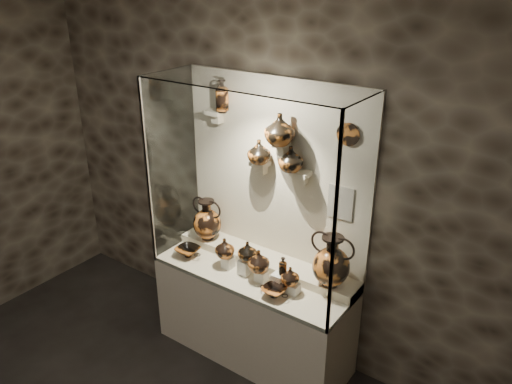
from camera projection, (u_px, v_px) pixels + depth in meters
wall_back at (276, 175)px, 4.05m from camera, size 5.00×0.02×3.20m
plinth at (253, 315)px, 4.30m from camera, size 1.70×0.60×0.80m
front_tier at (253, 274)px, 4.13m from camera, size 1.68×0.58×0.03m
rear_tier at (265, 261)px, 4.24m from camera, size 1.70×0.25×0.10m
back_panel at (276, 175)px, 4.05m from camera, size 1.70×0.03×1.60m
glass_front at (229, 200)px, 3.59m from camera, size 1.70×0.01×1.60m
glass_left at (173, 165)px, 4.26m from camera, size 0.01×0.60×1.60m
glass_right at (355, 216)px, 3.36m from camera, size 0.01×0.60×1.60m
glass_top at (253, 83)px, 3.49m from camera, size 1.70×0.60×0.01m
frame_post_left at (148, 175)px, 4.04m from camera, size 0.02×0.02×1.60m
frame_post_right at (334, 232)px, 3.15m from camera, size 0.02×0.02×1.60m
pedestal_a at (228, 262)px, 4.18m from camera, size 0.09×0.09×0.10m
pedestal_b at (245, 267)px, 4.08m from camera, size 0.09×0.09×0.13m
pedestal_c at (262, 275)px, 4.00m from camera, size 0.09×0.09×0.09m
pedestal_d at (278, 280)px, 3.91m from camera, size 0.09×0.09×0.12m
pedestal_e at (294, 288)px, 3.85m from camera, size 0.09×0.09×0.08m
bracket_ul at (216, 112)px, 4.10m from camera, size 0.14×0.12×0.04m
bracket_ca at (260, 163)px, 4.00m from camera, size 0.14×0.12×0.04m
bracket_cb at (282, 144)px, 3.82m from camera, size 0.10×0.12×0.04m
bracket_cc at (301, 173)px, 3.80m from camera, size 0.14×0.12×0.04m
amphora_left at (207, 219)px, 4.44m from camera, size 0.38×0.38×0.38m
amphora_right at (331, 261)px, 3.76m from camera, size 0.44×0.44×0.42m
jug_a at (225, 248)px, 4.13m from camera, size 0.21×0.21×0.17m
jug_b at (248, 251)px, 4.03m from camera, size 0.16×0.16×0.17m
jug_c at (259, 261)px, 3.95m from camera, size 0.24×0.24×0.19m
jug_e at (290, 276)px, 3.80m from camera, size 0.16×0.16×0.15m
lekythos_small at (283, 265)px, 3.84m from camera, size 0.09×0.09×0.17m
kylix_left at (188, 251)px, 4.34m from camera, size 0.33×0.31×0.11m
kylix_right at (274, 291)px, 3.80m from camera, size 0.25×0.21×0.09m
lekythos_tall at (222, 94)px, 3.98m from camera, size 0.12×0.12×0.29m
ovoid_vase_a at (259, 152)px, 3.91m from camera, size 0.23×0.23×0.20m
ovoid_vase_b at (280, 129)px, 3.70m from camera, size 0.30×0.30×0.24m
ovoid_vase_c at (291, 159)px, 3.76m from camera, size 0.23×0.23×0.20m
wall_plate at (348, 134)px, 3.51m from camera, size 0.17×0.02×0.17m
info_placard at (340, 202)px, 3.75m from camera, size 0.20×0.01×0.27m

